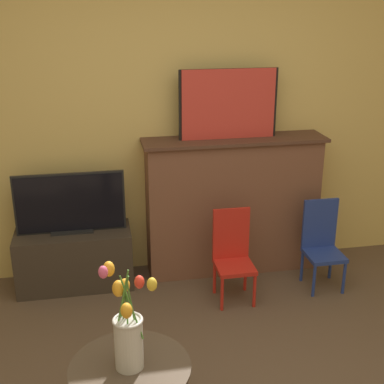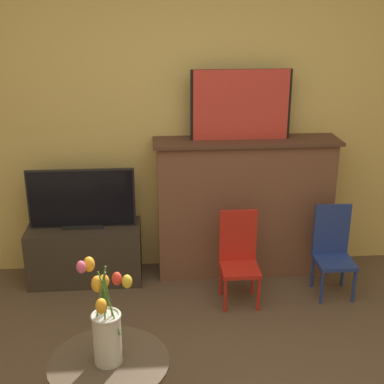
# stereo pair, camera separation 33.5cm
# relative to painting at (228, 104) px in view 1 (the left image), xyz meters

# --- Properties ---
(wall_back) EXTENTS (8.00, 0.06, 2.70)m
(wall_back) POSITION_rel_painting_xyz_m (-0.39, 0.18, -0.03)
(wall_back) COLOR #E0BC66
(wall_back) RESTS_ON ground
(fireplace_mantel) EXTENTS (1.44, 0.35, 1.12)m
(fireplace_mantel) POSITION_rel_painting_xyz_m (0.05, -0.01, -0.81)
(fireplace_mantel) COLOR brown
(fireplace_mantel) RESTS_ON ground
(painting) EXTENTS (0.76, 0.03, 0.53)m
(painting) POSITION_rel_painting_xyz_m (0.00, 0.00, 0.00)
(painting) COLOR black
(painting) RESTS_ON fireplace_mantel
(tv_stand) EXTENTS (0.88, 0.38, 0.46)m
(tv_stand) POSITION_rel_painting_xyz_m (-1.23, -0.06, -1.16)
(tv_stand) COLOR #382D23
(tv_stand) RESTS_ON ground
(tv_monitor) EXTENTS (0.82, 0.12, 0.47)m
(tv_monitor) POSITION_rel_painting_xyz_m (-1.23, -0.06, -0.70)
(tv_monitor) COLOR black
(tv_monitor) RESTS_ON tv_stand
(chair_red) EXTENTS (0.28, 0.28, 0.69)m
(chair_red) POSITION_rel_painting_xyz_m (-0.06, -0.45, -1.02)
(chair_red) COLOR red
(chair_red) RESTS_ON ground
(chair_blue) EXTENTS (0.28, 0.28, 0.69)m
(chair_blue) POSITION_rel_painting_xyz_m (0.67, -0.40, -1.02)
(chair_blue) COLOR navy
(chair_blue) RESTS_ON ground
(vase_tulips) EXTENTS (0.25, 0.23, 0.55)m
(vase_tulips) POSITION_rel_painting_xyz_m (-0.92, -1.76, -0.71)
(vase_tulips) COLOR beige
(vase_tulips) RESTS_ON side_table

